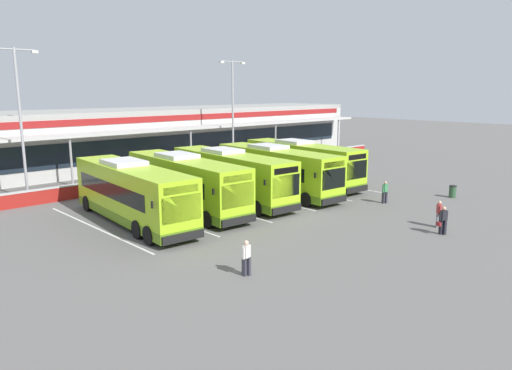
# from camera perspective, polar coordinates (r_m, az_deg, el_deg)

# --- Properties ---
(ground_plane) EXTENTS (200.00, 200.00, 0.00)m
(ground_plane) POSITION_cam_1_polar(r_m,az_deg,el_deg) (31.26, 4.04, -3.61)
(ground_plane) COLOR #605E5B
(terminal_building) EXTENTS (70.00, 13.00, 6.00)m
(terminal_building) POSITION_cam_1_polar(r_m,az_deg,el_deg) (52.47, -18.27, 5.24)
(terminal_building) COLOR #B7B7B2
(terminal_building) RESTS_ON ground
(red_barrier_wall) EXTENTS (60.00, 0.40, 1.10)m
(red_barrier_wall) POSITION_cam_1_polar(r_m,az_deg,el_deg) (42.03, -10.72, 0.85)
(red_barrier_wall) COLOR maroon
(red_barrier_wall) RESTS_ON ground
(coach_bus_leftmost) EXTENTS (3.78, 12.32, 3.78)m
(coach_bus_leftmost) POSITION_cam_1_polar(r_m,az_deg,el_deg) (30.06, -14.61, -1.06)
(coach_bus_leftmost) COLOR #9ED11E
(coach_bus_leftmost) RESTS_ON ground
(coach_bus_left_centre) EXTENTS (3.78, 12.32, 3.78)m
(coach_bus_left_centre) POSITION_cam_1_polar(r_m,az_deg,el_deg) (32.53, -8.50, 0.11)
(coach_bus_left_centre) COLOR #9ED11E
(coach_bus_left_centre) RESTS_ON ground
(coach_bus_centre) EXTENTS (3.78, 12.32, 3.78)m
(coach_bus_centre) POSITION_cam_1_polar(r_m,az_deg,el_deg) (34.88, -3.05, 0.97)
(coach_bus_centre) COLOR #9ED11E
(coach_bus_centre) RESTS_ON ground
(coach_bus_right_centre) EXTENTS (3.78, 12.32, 3.78)m
(coach_bus_right_centre) POSITION_cam_1_polar(r_m,az_deg,el_deg) (37.35, 2.42, 1.66)
(coach_bus_right_centre) COLOR #9ED11E
(coach_bus_right_centre) RESTS_ON ground
(coach_bus_rightmost) EXTENTS (3.78, 12.32, 3.78)m
(coach_bus_rightmost) POSITION_cam_1_polar(r_m,az_deg,el_deg) (41.17, 5.48, 2.52)
(coach_bus_rightmost) COLOR #9ED11E
(coach_bus_rightmost) RESTS_ON ground
(bay_stripe_far_west) EXTENTS (0.14, 13.00, 0.01)m
(bay_stripe_far_west) POSITION_cam_1_polar(r_m,az_deg,el_deg) (29.94, -18.65, -4.86)
(bay_stripe_far_west) COLOR silver
(bay_stripe_far_west) RESTS_ON ground
(bay_stripe_west) EXTENTS (0.14, 13.00, 0.01)m
(bay_stripe_west) POSITION_cam_1_polar(r_m,az_deg,el_deg) (31.84, -11.81, -3.54)
(bay_stripe_west) COLOR silver
(bay_stripe_west) RESTS_ON ground
(bay_stripe_mid_west) EXTENTS (0.14, 13.00, 0.01)m
(bay_stripe_mid_west) POSITION_cam_1_polar(r_m,az_deg,el_deg) (34.16, -5.83, -2.35)
(bay_stripe_mid_west) COLOR silver
(bay_stripe_mid_west) RESTS_ON ground
(bay_stripe_centre) EXTENTS (0.14, 13.00, 0.01)m
(bay_stripe_centre) POSITION_cam_1_polar(r_m,az_deg,el_deg) (36.81, -0.66, -1.30)
(bay_stripe_centre) COLOR silver
(bay_stripe_centre) RESTS_ON ground
(bay_stripe_mid_east) EXTENTS (0.14, 13.00, 0.01)m
(bay_stripe_mid_east) POSITION_cam_1_polar(r_m,az_deg,el_deg) (39.73, 3.77, -0.39)
(bay_stripe_mid_east) COLOR silver
(bay_stripe_mid_east) RESTS_ON ground
(bay_stripe_east) EXTENTS (0.14, 13.00, 0.01)m
(bay_stripe_east) POSITION_cam_1_polar(r_m,az_deg,el_deg) (42.86, 7.58, 0.40)
(bay_stripe_east) COLOR silver
(bay_stripe_east) RESTS_ON ground
(pedestrian_with_handbag) EXTENTS (0.63, 0.48, 1.62)m
(pedestrian_with_handbag) POSITION_cam_1_polar(r_m,az_deg,el_deg) (28.85, 21.46, -3.89)
(pedestrian_with_handbag) COLOR black
(pedestrian_with_handbag) RESTS_ON ground
(pedestrian_in_dark_coat) EXTENTS (0.54, 0.29, 1.62)m
(pedestrian_in_dark_coat) POSITION_cam_1_polar(r_m,az_deg,el_deg) (21.04, -1.16, -8.57)
(pedestrian_in_dark_coat) COLOR #33333D
(pedestrian_in_dark_coat) RESTS_ON ground
(pedestrian_child) EXTENTS (0.45, 0.44, 1.62)m
(pedestrian_child) POSITION_cam_1_polar(r_m,az_deg,el_deg) (30.25, 21.04, -3.15)
(pedestrian_child) COLOR slate
(pedestrian_child) RESTS_ON ground
(pedestrian_near_bin) EXTENTS (0.54, 0.32, 1.62)m
(pedestrian_near_bin) POSITION_cam_1_polar(r_m,az_deg,el_deg) (35.46, 15.17, -0.74)
(pedestrian_near_bin) COLOR #33333D
(pedestrian_near_bin) RESTS_ON ground
(lamp_post_west) EXTENTS (3.24, 0.28, 11.00)m
(lamp_post_west) POSITION_cam_1_polar(r_m,az_deg,el_deg) (38.75, -26.39, 7.56)
(lamp_post_west) COLOR #9E9EA3
(lamp_post_west) RESTS_ON ground
(lamp_post_centre) EXTENTS (3.24, 0.28, 11.00)m
(lamp_post_centre) POSITION_cam_1_polar(r_m,az_deg,el_deg) (49.57, -2.80, 9.27)
(lamp_post_centre) COLOR #9E9EA3
(lamp_post_centre) RESTS_ON ground
(litter_bin) EXTENTS (0.54, 0.54, 0.93)m
(litter_bin) POSITION_cam_1_polar(r_m,az_deg,el_deg) (39.12, 22.46, -0.72)
(litter_bin) COLOR #2D5133
(litter_bin) RESTS_ON ground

